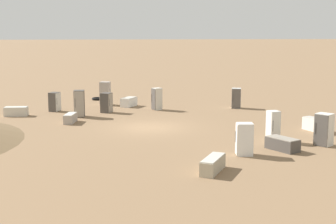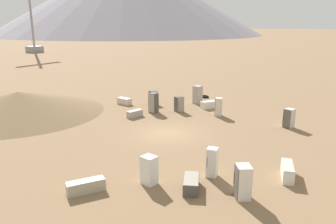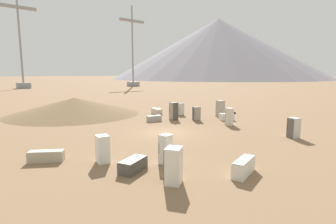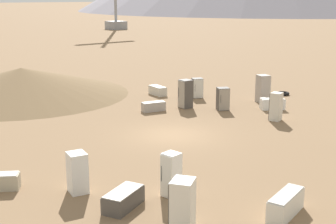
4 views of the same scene
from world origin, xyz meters
The scene contains 19 objects.
ground_plane centered at (0.00, 0.00, 0.00)m, with size 1000.00×1000.00×0.00m, color #846647.
dirt_mound centered at (-1.79, 15.22, 1.01)m, with size 15.81×15.81×2.02m.
power_pylon_0 centered at (42.77, 69.42, 9.31)m, with size 10.48×3.59×29.94m.
discarded_fridge_0 centered at (4.72, 4.23, 0.93)m, with size 0.79×0.77×1.87m.
discarded_fridge_1 centered at (5.89, 8.63, 0.33)m, with size 0.90×1.68×0.66m.
discarded_fridge_2 centered at (-7.00, -5.58, 0.32)m, with size 1.85×1.39×0.64m.
discarded_fridge_3 centered at (-5.10, -5.91, 0.83)m, with size 0.67×0.64×1.67m.
discarded_fridge_4 centered at (-6.49, -8.09, 0.84)m, with size 1.03×1.01×1.69m.
discarded_fridge_5 centered at (2.53, 4.84, 0.30)m, with size 1.60×0.92×0.61m.
discarded_fridge_6 centered at (6.66, -1.60, 0.84)m, with size 0.80×0.79×1.68m.
discarded_fridge_7 centered at (8.82, 0.30, 0.36)m, with size 1.69×1.50×0.72m.
discarded_fridge_8 centered at (6.19, 2.25, 0.73)m, with size 0.97×0.97×1.45m.
discarded_fridge_9 centered at (-7.55, -3.37, 0.78)m, with size 0.78×0.88×1.56m.
discarded_fridge_10 centered at (6.30, -7.84, 0.78)m, with size 0.94×0.90×1.56m.
discarded_fridge_11 centered at (-3.15, -9.56, 0.39)m, with size 2.03×1.07×0.79m.
discarded_fridge_12 centered at (10.03, 2.09, 0.95)m, with size 0.98×0.97×1.89m.
discarded_fridge_13 centered at (-9.90, -1.11, 0.31)m, with size 1.91×1.54×0.63m.
discarded_fridge_14 centered at (7.49, 6.02, 0.71)m, with size 0.96×0.93×1.43m.
scrap_tire centered at (13.07, 2.61, 0.11)m, with size 0.94×0.94×0.22m.
Camera 2 is at (-20.69, -12.18, 8.25)m, focal length 35.00 mm.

